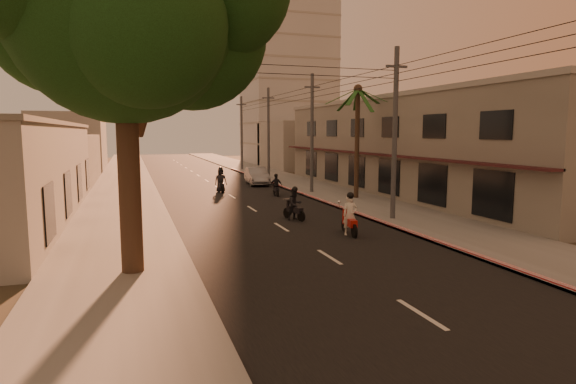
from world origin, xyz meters
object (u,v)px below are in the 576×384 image
(palm_tree, at_px, (358,95))
(scooter_mid_a, at_px, (295,205))
(scooter_far_a, at_px, (221,181))
(parked_car, at_px, (257,176))
(scooter_red, at_px, (350,216))
(broadleaf_tree, at_px, (135,9))
(scooter_mid_b, at_px, (276,186))

(palm_tree, xyz_separation_m, scooter_mid_a, (-6.72, -6.31, -6.32))
(scooter_far_a, height_order, parked_car, scooter_far_a)
(scooter_far_a, xyz_separation_m, parked_car, (4.05, 4.44, -0.11))
(scooter_far_a, bearing_deg, scooter_red, -80.56)
(palm_tree, distance_m, parked_car, 13.53)
(palm_tree, bearing_deg, broadleaf_tree, -136.52)
(palm_tree, relative_size, parked_car, 1.71)
(broadleaf_tree, height_order, scooter_mid_b, broadleaf_tree)
(scooter_mid_b, bearing_deg, palm_tree, -30.13)
(scooter_red, height_order, scooter_mid_b, scooter_red)
(broadleaf_tree, bearing_deg, palm_tree, 43.48)
(scooter_far_a, bearing_deg, parked_car, 48.07)
(broadleaf_tree, relative_size, palm_tree, 1.48)
(scooter_red, height_order, scooter_mid_a, scooter_red)
(scooter_red, distance_m, scooter_mid_b, 14.06)
(parked_car, bearing_deg, palm_tree, -64.33)
(scooter_red, bearing_deg, parked_car, 93.48)
(scooter_mid_b, height_order, parked_car, scooter_mid_b)
(palm_tree, bearing_deg, scooter_far_a, 141.21)
(scooter_red, distance_m, scooter_mid_a, 4.50)
(palm_tree, height_order, parked_car, palm_tree)
(scooter_red, xyz_separation_m, parked_car, (1.31, 21.80, -0.10))
(parked_car, bearing_deg, scooter_red, -88.75)
(scooter_mid_b, bearing_deg, parked_car, 90.64)
(broadleaf_tree, relative_size, parked_car, 2.52)
(scooter_red, bearing_deg, scooter_mid_a, 111.63)
(scooter_red, bearing_deg, scooter_far_a, 105.90)
(broadleaf_tree, distance_m, palm_tree, 20.18)
(scooter_mid_b, bearing_deg, scooter_mid_a, -96.16)
(palm_tree, relative_size, scooter_mid_b, 4.86)
(palm_tree, distance_m, scooter_mid_b, 8.71)
(scooter_far_a, bearing_deg, palm_tree, -38.35)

